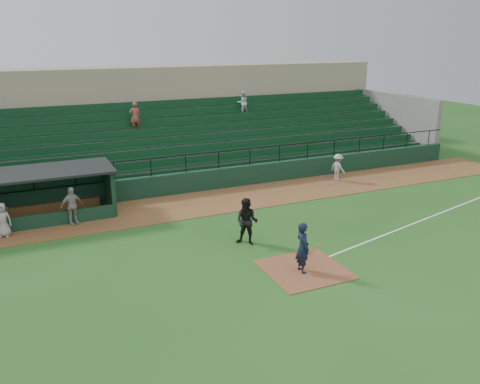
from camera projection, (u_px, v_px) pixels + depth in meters
name	position (u px, v px, depth m)	size (l,w,h in m)	color
ground	(291.00, 259.00, 19.85)	(90.00, 90.00, 0.00)	#21511A
warning_track	(217.00, 201.00, 26.79)	(40.00, 4.00, 0.03)	brown
home_plate_dirt	(304.00, 269.00, 18.97)	(3.00, 3.00, 0.03)	brown
foul_line	(422.00, 220.00, 24.03)	(18.00, 0.09, 0.01)	white
stadium_structure	(170.00, 133.00, 33.44)	(38.00, 13.08, 6.40)	black
dugout	(18.00, 192.00, 23.92)	(8.90, 3.20, 2.42)	black
batter_at_plate	(303.00, 248.00, 18.51)	(1.05, 0.75, 2.00)	black
umpire	(247.00, 222.00, 21.02)	(0.99, 0.77, 2.05)	black
runner	(338.00, 167.00, 30.26)	(1.09, 0.62, 1.68)	#A09B96
dugout_player_a	(72.00, 206.00, 23.19)	(1.08, 0.45, 1.84)	#A19C97
dugout_player_b	(2.00, 220.00, 21.84)	(0.76, 0.50, 1.56)	#9F9A95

